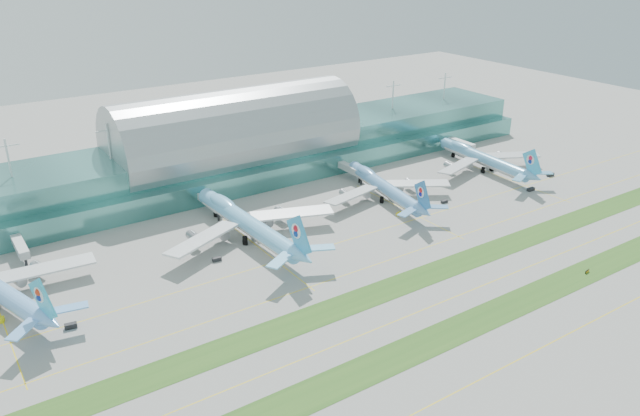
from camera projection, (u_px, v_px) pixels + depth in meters
ground at (410, 285)px, 212.18m from camera, size 700.00×700.00×0.00m
terminal at (236, 149)px, 304.79m from camera, size 340.00×69.10×36.00m
grass_strip_near at (471, 324)px, 190.81m from camera, size 420.00×12.00×0.08m
grass_strip_far at (406, 283)px, 213.69m from camera, size 420.00×12.00×0.08m
taxiline_a at (523, 357)px, 175.57m from camera, size 420.00×0.35×0.01m
taxiline_b at (439, 303)px, 201.50m from camera, size 420.00×0.35×0.01m
taxiline_c at (377, 264)px, 225.91m from camera, size 420.00×0.35×0.01m
taxiline_d at (341, 242)px, 242.69m from camera, size 420.00×0.35×0.01m
airliner_b at (246, 221)px, 243.27m from camera, size 73.86×83.85×23.08m
airliner_c at (383, 186)px, 281.02m from camera, size 62.50×71.69×19.80m
airliner_d at (483, 158)px, 317.04m from camera, size 64.27×73.28×20.16m
gse_b at (71, 326)px, 188.43m from camera, size 3.86×2.20×1.61m
gse_c at (217, 259)px, 227.95m from camera, size 3.53×1.95×1.44m
gse_d at (283, 244)px, 239.50m from camera, size 3.53×2.57×1.48m
gse_e at (399, 214)px, 266.04m from camera, size 3.25×2.38×1.22m
gse_f at (444, 201)px, 278.56m from camera, size 3.18×1.69×1.27m
gse_g at (531, 189)px, 291.82m from camera, size 3.91×1.86×1.51m
gse_h at (550, 174)px, 310.16m from camera, size 3.72×2.23×1.57m
taxiway_sign_east at (587, 271)px, 219.89m from camera, size 2.55×0.70×1.08m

